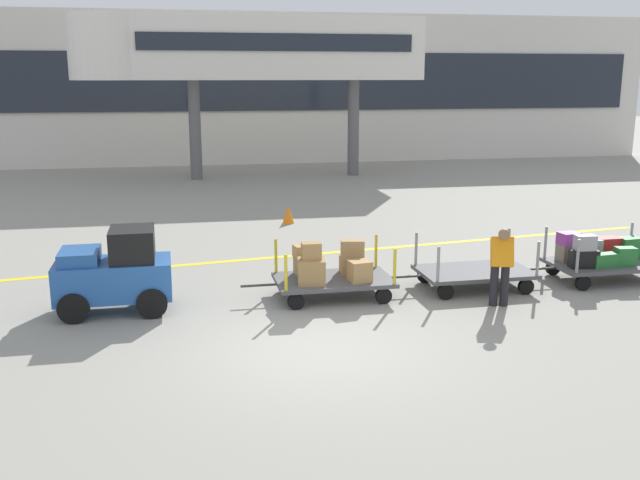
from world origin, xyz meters
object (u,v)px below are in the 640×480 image
object	(u,v)px
baggage_tug	(115,273)
baggage_cart_tail	(600,256)
safety_cone_far	(288,214)
baggage_cart_lead	(330,271)
baggage_cart_middle	(474,272)
baggage_handler	(501,263)

from	to	relation	value
baggage_tug	baggage_cart_tail	world-z (taller)	baggage_tug
safety_cone_far	baggage_tug	bearing A→B (deg)	-120.27
baggage_tug	baggage_cart_lead	bearing A→B (deg)	0.93
baggage_cart_middle	baggage_cart_tail	xyz separation A→B (m)	(2.92, 0.09, 0.19)
baggage_handler	safety_cone_far	world-z (taller)	baggage_handler
baggage_tug	baggage_cart_tail	xyz separation A→B (m)	(10.08, 0.20, -0.22)
baggage_tug	baggage_cart_middle	world-z (taller)	baggage_tug
baggage_tug	safety_cone_far	world-z (taller)	baggage_tug
baggage_tug	baggage_cart_middle	size ratio (longest dim) A/B	0.70
baggage_cart_lead	safety_cone_far	distance (m)	7.40
baggage_cart_middle	baggage_cart_tail	distance (m)	2.93
baggage_cart_lead	safety_cone_far	size ratio (longest dim) A/B	5.47
baggage_handler	baggage_cart_middle	bearing A→B (deg)	90.25
baggage_tug	safety_cone_far	bearing A→B (deg)	59.73
baggage_handler	safety_cone_far	distance (m)	9.04
baggage_cart_tail	baggage_cart_middle	bearing A→B (deg)	-178.20
baggage_cart_middle	safety_cone_far	distance (m)	7.87
baggage_cart_tail	baggage_handler	bearing A→B (deg)	-155.79
baggage_cart_middle	baggage_handler	world-z (taller)	baggage_handler
baggage_tug	safety_cone_far	distance (m)	8.65
baggage_cart_middle	baggage_cart_lead	bearing A→B (deg)	-179.23
baggage_cart_lead	baggage_handler	size ratio (longest dim) A/B	1.93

